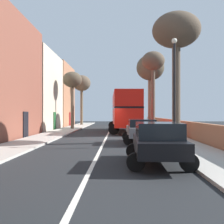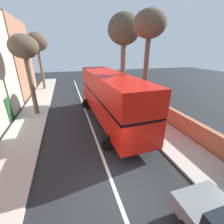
{
  "view_description": "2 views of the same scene",
  "coord_description": "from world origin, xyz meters",
  "px_view_note": "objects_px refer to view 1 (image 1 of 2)",
  "views": [
    {
      "loc": [
        0.98,
        -20.82,
        1.99
      ],
      "look_at": [
        0.37,
        4.3,
        2.09
      ],
      "focal_mm": 41.97,
      "sensor_mm": 36.0,
      "label": 1
    },
    {
      "loc": [
        -1.52,
        -4.31,
        5.74
      ],
      "look_at": [
        1.63,
        6.09,
        1.25
      ],
      "focal_mm": 24.03,
      "sensor_mm": 36.0,
      "label": 2
    }
  ],
  "objects_px": {
    "street_tree_right_5": "(150,69)",
    "double_decker_bus": "(125,110)",
    "street_tree_left_6": "(72,82)",
    "lamppost_right": "(174,82)",
    "street_tree_right_1": "(153,64)",
    "parked_car_grey_right_1": "(141,129)",
    "street_tree_right_3": "(176,35)",
    "street_tree_left_2": "(82,84)",
    "litter_bin_right": "(176,131)",
    "parked_car_black_right_0": "(158,141)"
  },
  "relations": [
    {
      "from": "street_tree_right_3",
      "to": "parked_car_grey_right_1",
      "type": "bearing_deg",
      "value": -168.72
    },
    {
      "from": "street_tree_left_2",
      "to": "litter_bin_right",
      "type": "bearing_deg",
      "value": -65.37
    },
    {
      "from": "street_tree_left_6",
      "to": "lamppost_right",
      "type": "height_order",
      "value": "street_tree_left_6"
    },
    {
      "from": "street_tree_right_3",
      "to": "litter_bin_right",
      "type": "relative_size",
      "value": 8.07
    },
    {
      "from": "litter_bin_right",
      "to": "street_tree_right_3",
      "type": "bearing_deg",
      "value": -101.19
    },
    {
      "from": "street_tree_left_2",
      "to": "street_tree_right_1",
      "type": "bearing_deg",
      "value": -56.7
    },
    {
      "from": "street_tree_right_5",
      "to": "lamppost_right",
      "type": "relative_size",
      "value": 1.49
    },
    {
      "from": "street_tree_right_1",
      "to": "parked_car_grey_right_1",
      "type": "bearing_deg",
      "value": -101.92
    },
    {
      "from": "street_tree_right_3",
      "to": "litter_bin_right",
      "type": "height_order",
      "value": "street_tree_right_3"
    },
    {
      "from": "double_decker_bus",
      "to": "street_tree_left_6",
      "type": "bearing_deg",
      "value": 150.6
    },
    {
      "from": "street_tree_left_2",
      "to": "double_decker_bus",
      "type": "bearing_deg",
      "value": -65.07
    },
    {
      "from": "street_tree_right_5",
      "to": "street_tree_left_6",
      "type": "distance_m",
      "value": 10.18
    },
    {
      "from": "double_decker_bus",
      "to": "lamppost_right",
      "type": "relative_size",
      "value": 1.79
    },
    {
      "from": "parked_car_grey_right_1",
      "to": "lamppost_right",
      "type": "bearing_deg",
      "value": -45.64
    },
    {
      "from": "parked_car_grey_right_1",
      "to": "street_tree_right_5",
      "type": "distance_m",
      "value": 18.0
    },
    {
      "from": "street_tree_left_2",
      "to": "street_tree_right_5",
      "type": "distance_m",
      "value": 13.05
    },
    {
      "from": "double_decker_bus",
      "to": "street_tree_right_3",
      "type": "xyz_separation_m",
      "value": [
        3.23,
        -9.94,
        4.97
      ]
    },
    {
      "from": "street_tree_left_6",
      "to": "lamppost_right",
      "type": "bearing_deg",
      "value": -60.7
    },
    {
      "from": "street_tree_right_5",
      "to": "street_tree_left_6",
      "type": "height_order",
      "value": "street_tree_right_5"
    },
    {
      "from": "street_tree_right_1",
      "to": "parked_car_black_right_0",
      "type": "bearing_deg",
      "value": -97.01
    },
    {
      "from": "street_tree_left_2",
      "to": "street_tree_left_6",
      "type": "xyz_separation_m",
      "value": [
        0.39,
        -10.78,
        -0.87
      ]
    },
    {
      "from": "street_tree_right_1",
      "to": "street_tree_left_2",
      "type": "bearing_deg",
      "value": 123.3
    },
    {
      "from": "parked_car_black_right_0",
      "to": "street_tree_left_6",
      "type": "distance_m",
      "value": 22.9
    },
    {
      "from": "parked_car_grey_right_1",
      "to": "litter_bin_right",
      "type": "relative_size",
      "value": 3.95
    },
    {
      "from": "street_tree_right_1",
      "to": "street_tree_right_5",
      "type": "bearing_deg",
      "value": 85.74
    },
    {
      "from": "parked_car_black_right_0",
      "to": "litter_bin_right",
      "type": "xyz_separation_m",
      "value": [
        2.8,
        9.65,
        -0.26
      ]
    },
    {
      "from": "street_tree_right_1",
      "to": "street_tree_right_3",
      "type": "bearing_deg",
      "value": -88.3
    },
    {
      "from": "street_tree_right_3",
      "to": "street_tree_right_5",
      "type": "relative_size",
      "value": 0.93
    },
    {
      "from": "street_tree_right_5",
      "to": "litter_bin_right",
      "type": "bearing_deg",
      "value": -89.25
    },
    {
      "from": "lamppost_right",
      "to": "litter_bin_right",
      "type": "xyz_separation_m",
      "value": [
        1.0,
        4.21,
        -3.14
      ]
    },
    {
      "from": "street_tree_left_6",
      "to": "street_tree_right_5",
      "type": "bearing_deg",
      "value": 14.66
    },
    {
      "from": "street_tree_left_2",
      "to": "street_tree_right_3",
      "type": "bearing_deg",
      "value": -67.84
    },
    {
      "from": "street_tree_left_2",
      "to": "lamppost_right",
      "type": "distance_m",
      "value": 28.28
    },
    {
      "from": "street_tree_right_1",
      "to": "street_tree_right_3",
      "type": "relative_size",
      "value": 0.96
    },
    {
      "from": "litter_bin_right",
      "to": "street_tree_left_2",
      "type": "bearing_deg",
      "value": 114.63
    },
    {
      "from": "double_decker_bus",
      "to": "parked_car_black_right_0",
      "type": "bearing_deg",
      "value": -87.42
    },
    {
      "from": "parked_car_black_right_0",
      "to": "street_tree_right_5",
      "type": "distance_m",
      "value": 24.84
    },
    {
      "from": "double_decker_bus",
      "to": "parked_car_black_right_0",
      "type": "relative_size",
      "value": 2.64
    },
    {
      "from": "double_decker_bus",
      "to": "street_tree_right_1",
      "type": "bearing_deg",
      "value": -5.69
    },
    {
      "from": "street_tree_left_6",
      "to": "litter_bin_right",
      "type": "relative_size",
      "value": 6.35
    },
    {
      "from": "double_decker_bus",
      "to": "litter_bin_right",
      "type": "bearing_deg",
      "value": -65.92
    },
    {
      "from": "street_tree_right_3",
      "to": "lamppost_right",
      "type": "relative_size",
      "value": 1.38
    },
    {
      "from": "street_tree_right_5",
      "to": "litter_bin_right",
      "type": "relative_size",
      "value": 8.7
    },
    {
      "from": "lamppost_right",
      "to": "litter_bin_right",
      "type": "height_order",
      "value": "lamppost_right"
    },
    {
      "from": "street_tree_right_5",
      "to": "double_decker_bus",
      "type": "bearing_deg",
      "value": -119.39
    },
    {
      "from": "street_tree_left_6",
      "to": "double_decker_bus",
      "type": "bearing_deg",
      "value": -29.4
    },
    {
      "from": "double_decker_bus",
      "to": "street_tree_left_6",
      "type": "height_order",
      "value": "street_tree_left_6"
    },
    {
      "from": "parked_car_grey_right_1",
      "to": "street_tree_right_3",
      "type": "bearing_deg",
      "value": 11.28
    },
    {
      "from": "street_tree_left_2",
      "to": "lamppost_right",
      "type": "relative_size",
      "value": 1.27
    },
    {
      "from": "parked_car_grey_right_1",
      "to": "street_tree_right_3",
      "type": "relative_size",
      "value": 0.49
    }
  ]
}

